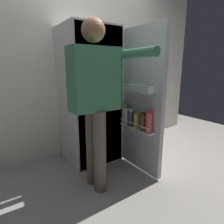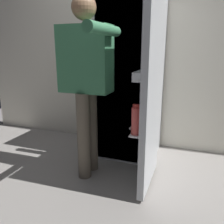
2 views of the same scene
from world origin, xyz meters
name	(u,v)px [view 2 (image 2 of 2)]	position (x,y,z in m)	size (l,w,h in m)	color
ground_plane	(114,174)	(0.00, 0.00, 0.00)	(6.03, 6.03, 0.00)	gray
kitchen_wall	(140,34)	(0.00, 0.89, 1.34)	(4.40, 0.10, 2.68)	silver
refrigerator	(132,82)	(0.03, 0.49, 0.83)	(0.68, 1.21, 1.66)	silver
person	(87,73)	(-0.24, -0.05, 0.97)	(0.53, 0.76, 1.61)	#665B4C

